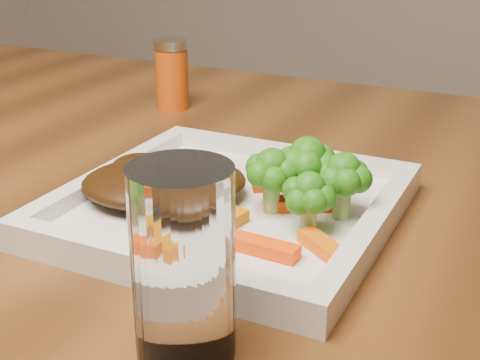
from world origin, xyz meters
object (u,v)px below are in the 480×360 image
at_px(plate, 230,211).
at_px(drinking_glass, 183,264).
at_px(spice_shaker, 172,74).
at_px(steak, 164,182).

distance_m(plate, drinking_glass, 0.20).
height_order(plate, drinking_glass, drinking_glass).
relative_size(plate, spice_shaker, 2.93).
distance_m(steak, spice_shaker, 0.33).
relative_size(plate, steak, 1.87).
xyz_separation_m(steak, drinking_glass, (0.12, -0.17, 0.03)).
distance_m(steak, drinking_glass, 0.21).
height_order(steak, drinking_glass, drinking_glass).
xyz_separation_m(steak, spice_shaker, (-0.16, 0.28, 0.02)).
relative_size(steak, drinking_glass, 1.21).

